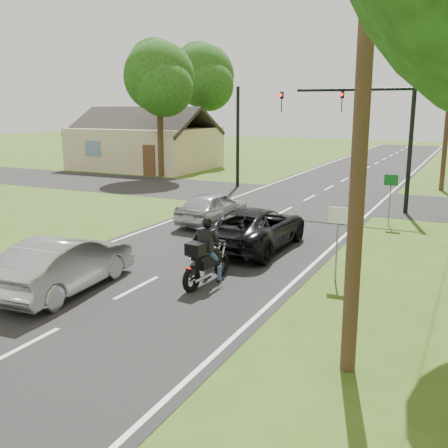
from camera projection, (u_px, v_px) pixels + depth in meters
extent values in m
plane|color=#335117|center=(137.00, 288.00, 14.25)|extent=(140.00, 140.00, 0.00)
cube|color=black|center=(269.00, 219.00, 23.03)|extent=(8.00, 100.00, 0.01)
cube|color=black|center=(310.00, 198.00, 28.29)|extent=(60.00, 7.00, 0.01)
torus|color=black|center=(222.00, 265.00, 15.19)|extent=(0.21, 0.68, 0.67)
torus|color=black|center=(191.00, 279.00, 13.93)|extent=(0.23, 0.74, 0.73)
cube|color=black|center=(209.00, 261.00, 14.58)|extent=(0.38, 0.98, 0.30)
sphere|color=black|center=(214.00, 252.00, 14.75)|extent=(0.34, 0.34, 0.34)
cube|color=black|center=(202.00, 257.00, 14.24)|extent=(0.40, 0.59, 0.10)
cube|color=#FF0C07|center=(189.00, 269.00, 13.76)|extent=(0.10, 0.04, 0.05)
cylinder|color=silver|center=(203.00, 278.00, 14.10)|extent=(0.17, 0.81, 0.09)
cylinder|color=black|center=(218.00, 244.00, 14.88)|extent=(0.63, 0.10, 0.04)
cube|color=black|center=(195.00, 249.00, 13.92)|extent=(0.48, 0.45, 0.32)
cube|color=black|center=(206.00, 240.00, 14.32)|extent=(0.42, 0.26, 0.61)
sphere|color=black|center=(207.00, 223.00, 14.27)|extent=(0.30, 0.30, 0.30)
cylinder|color=navy|center=(206.00, 271.00, 14.93)|extent=(0.13, 0.13, 0.46)
cylinder|color=navy|center=(219.00, 274.00, 14.70)|extent=(0.13, 0.13, 0.46)
imported|color=black|center=(255.00, 228.00, 18.13)|extent=(2.41, 5.17, 1.43)
imported|color=#ADAEB2|center=(65.00, 264.00, 13.89)|extent=(1.92, 4.58, 1.47)
imported|color=#B0B2B9|center=(213.00, 207.00, 21.99)|extent=(1.87, 4.16, 1.39)
cylinder|color=black|center=(410.00, 148.00, 23.66)|extent=(0.20, 0.20, 6.00)
cylinder|color=black|center=(353.00, 90.00, 24.24)|extent=(5.40, 0.14, 0.14)
imported|color=black|center=(342.00, 102.00, 24.58)|extent=(0.16, 0.36, 1.00)
imported|color=black|center=(282.00, 102.00, 25.86)|extent=(0.16, 0.36, 1.00)
sphere|color=#FF0C07|center=(341.00, 95.00, 24.35)|extent=(0.16, 0.16, 0.16)
sphere|color=#FF0C07|center=(281.00, 95.00, 25.63)|extent=(0.16, 0.16, 0.16)
cylinder|color=black|center=(238.00, 138.00, 31.61)|extent=(0.20, 0.20, 6.00)
cylinder|color=#4E3523|center=(363.00, 96.00, 8.76)|extent=(0.28, 0.28, 10.00)
cylinder|color=slate|center=(337.00, 246.00, 14.66)|extent=(0.05, 0.05, 2.00)
cube|color=silver|center=(338.00, 215.00, 14.44)|extent=(0.55, 0.04, 0.45)
cylinder|color=slate|center=(390.00, 202.00, 21.59)|extent=(0.05, 0.05, 2.00)
cube|color=#0C591E|center=(391.00, 180.00, 21.37)|extent=(0.55, 0.04, 0.45)
cylinder|color=#332316|center=(160.00, 133.00, 36.25)|extent=(0.44, 0.44, 6.16)
sphere|color=#17340E|center=(159.00, 77.00, 35.43)|extent=(4.80, 4.80, 4.80)
sphere|color=#17340E|center=(164.00, 88.00, 34.70)|extent=(3.84, 3.84, 3.84)
cylinder|color=#332316|center=(203.00, 124.00, 45.82)|extent=(0.44, 0.44, 6.72)
sphere|color=#17340E|center=(203.00, 76.00, 44.93)|extent=(5.40, 5.40, 5.40)
sphere|color=#17340E|center=(208.00, 85.00, 44.09)|extent=(4.32, 4.32, 4.32)
cube|color=#C0B385|center=(146.00, 148.00, 41.79)|extent=(10.00, 8.00, 3.20)
cube|color=black|center=(130.00, 122.00, 39.58)|extent=(10.20, 4.00, 2.29)
cube|color=black|center=(159.00, 121.00, 43.09)|extent=(10.20, 4.00, 2.29)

